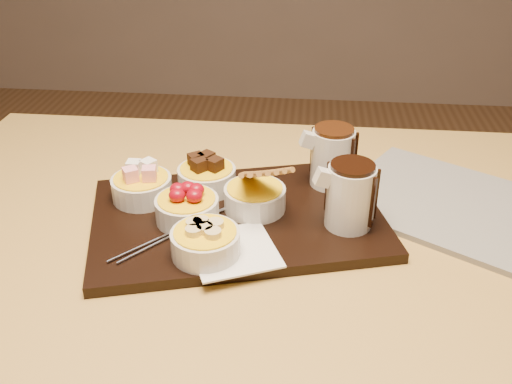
# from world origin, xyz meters

# --- Properties ---
(dining_table) EXTENTS (1.20, 0.80, 0.75)m
(dining_table) POSITION_xyz_m (0.00, 0.00, 0.65)
(dining_table) COLOR #BA9345
(dining_table) RESTS_ON ground
(serving_board) EXTENTS (0.52, 0.41, 0.02)m
(serving_board) POSITION_xyz_m (-0.02, -0.00, 0.76)
(serving_board) COLOR black
(serving_board) RESTS_ON dining_table
(napkin) EXTENTS (0.16, 0.16, 0.00)m
(napkin) POSITION_xyz_m (-0.01, -0.11, 0.77)
(napkin) COLOR white
(napkin) RESTS_ON serving_board
(bowl_marshmallows) EXTENTS (0.10, 0.10, 0.04)m
(bowl_marshmallows) POSITION_xyz_m (-0.18, 0.03, 0.79)
(bowl_marshmallows) COLOR beige
(bowl_marshmallows) RESTS_ON serving_board
(bowl_cake) EXTENTS (0.10, 0.10, 0.04)m
(bowl_cake) POSITION_xyz_m (-0.08, 0.07, 0.79)
(bowl_cake) COLOR beige
(bowl_cake) RESTS_ON serving_board
(bowl_strawberries) EXTENTS (0.10, 0.10, 0.04)m
(bowl_strawberries) POSITION_xyz_m (-0.09, -0.03, 0.79)
(bowl_strawberries) COLOR beige
(bowl_strawberries) RESTS_ON serving_board
(bowl_biscotti) EXTENTS (0.10, 0.10, 0.04)m
(bowl_biscotti) POSITION_xyz_m (0.01, 0.01, 0.79)
(bowl_biscotti) COLOR beige
(bowl_biscotti) RESTS_ON serving_board
(bowl_bananas) EXTENTS (0.10, 0.10, 0.04)m
(bowl_bananas) POSITION_xyz_m (-0.05, -0.12, 0.79)
(bowl_bananas) COLOR beige
(bowl_bananas) RESTS_ON serving_board
(pitcher_dark_chocolate) EXTENTS (0.09, 0.09, 0.10)m
(pitcher_dark_chocolate) POSITION_xyz_m (0.16, -0.02, 0.82)
(pitcher_dark_chocolate) COLOR silver
(pitcher_dark_chocolate) RESTS_ON serving_board
(pitcher_milk_chocolate) EXTENTS (0.09, 0.09, 0.10)m
(pitcher_milk_chocolate) POSITION_xyz_m (0.13, 0.11, 0.82)
(pitcher_milk_chocolate) COLOR silver
(pitcher_milk_chocolate) RESTS_ON serving_board
(fondue_skewers) EXTENTS (0.21, 0.20, 0.01)m
(fondue_skewers) POSITION_xyz_m (-0.09, -0.06, 0.77)
(fondue_skewers) COLOR silver
(fondue_skewers) RESTS_ON serving_board
(newspaper) EXTENTS (0.43, 0.41, 0.01)m
(newspaper) POSITION_xyz_m (0.34, 0.08, 0.76)
(newspaper) COLOR beige
(newspaper) RESTS_ON dining_table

